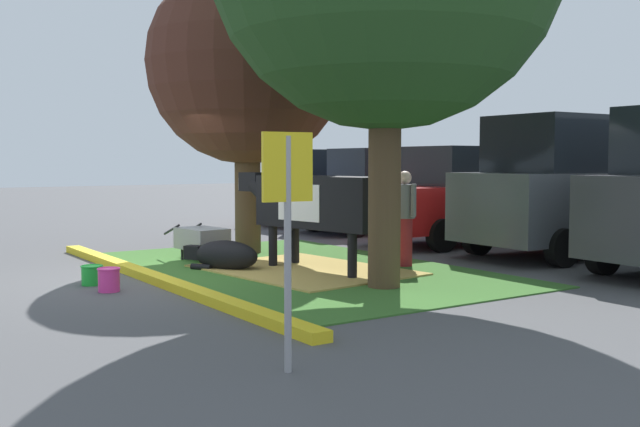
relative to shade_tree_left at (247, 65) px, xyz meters
The scene contains 16 objects.
ground_plane 4.63m from the shade_tree_left, 53.66° to the right, with size 80.00×80.00×0.00m, color #4C4C4F.
grass_island 4.10m from the shade_tree_left, ahead, with size 7.30×4.48×0.02m, color #386B28.
curb_yellow 4.84m from the shade_tree_left, 50.70° to the right, with size 8.50×0.24×0.12m, color yellow.
hay_bedding 4.27m from the shade_tree_left, ahead, with size 3.20×2.40×0.04m, color tan.
shade_tree_left is the anchor object (origin of this frame).
cow_holstein 3.52m from the shade_tree_left, ahead, with size 3.10×1.14×1.53m.
calf_lying 3.88m from the shade_tree_left, 38.28° to the right, with size 1.27×0.99×0.48m.
person_handler 4.17m from the shade_tree_left, 23.56° to the left, with size 0.53×0.34×1.56m.
wheelbarrow 3.36m from the shade_tree_left, 64.13° to the right, with size 1.62×0.70×0.63m.
parking_sign 8.07m from the shade_tree_left, 25.84° to the right, with size 0.08×0.44×1.96m.
bucket_green 5.15m from the shade_tree_left, 61.70° to the right, with size 0.31×0.31×0.28m.
bucket_pink 5.39m from the shade_tree_left, 53.80° to the right, with size 0.30×0.30×0.32m.
sedan_silver 7.20m from the shade_tree_left, 132.15° to the left, with size 2.09×4.43×2.02m.
sedan_blue 5.81m from the shade_tree_left, 113.16° to the left, with size 2.09×4.43×2.02m.
sedan_red 5.32m from the shade_tree_left, 77.81° to the left, with size 2.09×4.43×2.02m.
suv_black 6.41m from the shade_tree_left, 54.46° to the left, with size 2.19×4.64×2.52m.
Camera 1 is at (10.28, -4.02, 1.73)m, focal length 41.42 mm.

